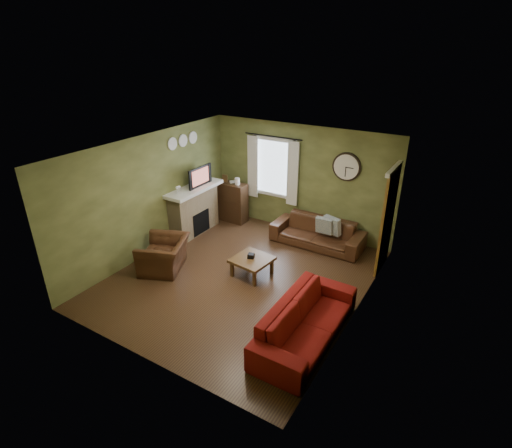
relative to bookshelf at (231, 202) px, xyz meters
The scene contains 31 objects.
floor 2.86m from the bookshelf, 51.50° to the right, with size 4.60×5.20×0.00m, color #402918.
ceiling 3.51m from the bookshelf, 51.50° to the right, with size 4.60×5.20×0.00m, color white.
wall_left 2.40m from the bookshelf, 103.94° to the right, with size 0.00×5.20×2.60m, color olive.
wall_right 4.68m from the bookshelf, 28.54° to the right, with size 0.00×5.20×2.60m, color olive.
wall_back 1.96m from the bookshelf, 12.74° to the left, with size 4.60×0.00×2.60m, color olive.
wall_front 5.17m from the bookshelf, 69.95° to the right, with size 4.60×0.00×2.60m, color olive.
fireplace 1.11m from the bookshelf, 108.23° to the right, with size 0.40×1.40×1.10m, color tan.
firebox 1.09m from the bookshelf, 98.48° to the right, with size 0.04×0.60×0.55m, color black.
mantel 1.27m from the bookshelf, 106.75° to the right, with size 0.58×1.60×0.08m, color white.
tv 1.27m from the bookshelf, 108.20° to the right, with size 0.60×0.08×0.35m, color black.
tv_screen 1.29m from the bookshelf, 103.51° to the right, with size 0.02×0.62×0.36m, color #994C3F.
medallion_left 2.30m from the bookshelf, 110.58° to the right, with size 0.28×0.28×0.03m, color white.
medallion_mid 2.10m from the bookshelf, 116.58° to the right, with size 0.28×0.28×0.03m, color white.
medallion_right 1.95m from the bookshelf, 126.84° to the right, with size 0.28×0.28×0.03m, color white.
window_pane 1.49m from the bookshelf, 19.66° to the left, with size 1.00×0.02×1.30m, color silver, non-canonical shape.
curtain_rod 2.07m from the bookshelf, 14.70° to the left, with size 0.03×0.03×1.50m, color black.
curtain_left 1.10m from the bookshelf, 28.78° to the left, with size 0.28×0.04×1.55m, color silver.
curtain_right 1.88m from the bookshelf, ahead, with size 0.28×0.04×1.55m, color silver.
wall_clock 3.15m from the bookshelf, ahead, with size 0.64×0.06×0.64m, color white, non-canonical shape.
door 4.07m from the bookshelf, ahead, with size 0.05×0.90×2.10m, color brown.
bookshelf is the anchor object (origin of this frame).
book 0.45m from the bookshelf, 138.13° to the left, with size 0.15×0.21×0.02m, color brown.
sofa_brown 2.49m from the bookshelf, ahead, with size 2.10×0.82×0.61m, color #402414.
pillow_left 2.65m from the bookshelf, ahead, with size 0.38×0.11×0.38m, color #8B989B.
pillow_right 2.80m from the bookshelf, ahead, with size 0.41×0.12×0.41m, color #8B989B.
sofa_red 4.78m from the bookshelf, 41.28° to the right, with size 2.27×0.89×0.66m, color maroon.
armchair 2.74m from the bookshelf, 85.68° to the right, with size 1.00×0.88×0.65m, color #402414.
coffee_table 2.77m from the bookshelf, 46.82° to the right, with size 0.71×0.71×0.38m, color brown, non-canonical shape.
tissue_box 2.72m from the bookshelf, 47.10° to the right, with size 0.12×0.12×0.09m, color black.
wine_glass_a 1.82m from the bookshelf, 100.37° to the right, with size 0.07×0.07×0.20m, color white, non-canonical shape.
wine_glass_b 1.76m from the bookshelf, 100.80° to the right, with size 0.07×0.07×0.19m, color white, non-canonical shape.
Camera 1 is at (3.75, -5.64, 4.37)m, focal length 28.00 mm.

